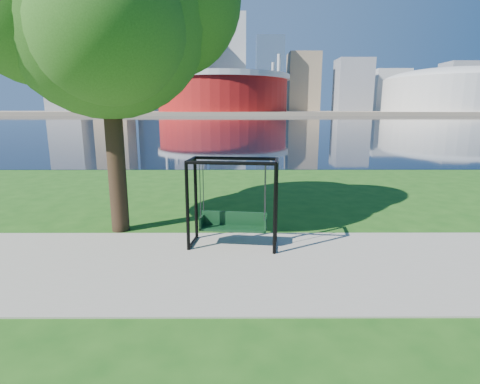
{
  "coord_description": "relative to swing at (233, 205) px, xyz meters",
  "views": [
    {
      "loc": [
        0.11,
        -7.68,
        3.13
      ],
      "look_at": [
        0.13,
        0.0,
        1.44
      ],
      "focal_mm": 28.0,
      "sensor_mm": 36.0,
      "label": 1
    }
  ],
  "objects": [
    {
      "name": "path",
      "position": [
        0.02,
        -1.12,
        -0.98
      ],
      "size": [
        120.0,
        4.0,
        0.03
      ],
      "primitive_type": "cube",
      "color": "#9E937F",
      "rests_on": "ground"
    },
    {
      "name": "swing",
      "position": [
        0.0,
        0.0,
        0.0
      ],
      "size": [
        2.11,
        1.12,
        2.06
      ],
      "rotation": [
        0.0,
        0.0,
        -0.12
      ],
      "color": "black",
      "rests_on": "ground"
    },
    {
      "name": "stadium",
      "position": [
        -9.98,
        234.38,
        13.23
      ],
      "size": [
        83.0,
        83.0,
        32.0
      ],
      "color": "maroon",
      "rests_on": "far_bank"
    },
    {
      "name": "skyline",
      "position": [
        -4.25,
        318.77,
        34.89
      ],
      "size": [
        392.0,
        66.0,
        96.5
      ],
      "color": "gray",
      "rests_on": "far_bank"
    },
    {
      "name": "river",
      "position": [
        0.02,
        101.38,
        -0.99
      ],
      "size": [
        900.0,
        180.0,
        0.02
      ],
      "primitive_type": "cube",
      "color": "black",
      "rests_on": "ground"
    },
    {
      "name": "arena",
      "position": [
        135.02,
        234.38,
        14.88
      ],
      "size": [
        84.0,
        84.0,
        26.56
      ],
      "color": "beige",
      "rests_on": "far_bank"
    },
    {
      "name": "park_tree",
      "position": [
        -3.07,
        1.27,
        4.52
      ],
      "size": [
        6.4,
        5.78,
        7.94
      ],
      "color": "black",
      "rests_on": "ground"
    },
    {
      "name": "far_bank",
      "position": [
        0.02,
        305.38,
        0.0
      ],
      "size": [
        900.0,
        228.0,
        2.0
      ],
      "primitive_type": "cube",
      "color": "#937F60",
      "rests_on": "ground"
    },
    {
      "name": "ground",
      "position": [
        0.02,
        -0.62,
        -1.0
      ],
      "size": [
        900.0,
        900.0,
        0.0
      ],
      "primitive_type": "plane",
      "color": "#1E5114",
      "rests_on": "ground"
    }
  ]
}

